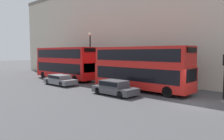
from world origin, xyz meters
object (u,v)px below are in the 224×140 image
at_px(bus_second_in_queue, 65,62).
at_px(pedestrian, 77,73).
at_px(car_hatchback, 60,80).
at_px(car_dark_sedan, 115,87).
at_px(bus_leading, 140,67).

xyz_separation_m(bus_second_in_queue, pedestrian, (2.39, 0.25, -1.68)).
relative_size(car_hatchback, pedestrian, 2.51).
relative_size(bus_second_in_queue, car_dark_sedan, 2.58).
relative_size(car_dark_sedan, car_hatchback, 0.96).
distance_m(bus_leading, bus_second_in_queue, 13.23).
height_order(bus_leading, car_hatchback, bus_leading).
bearing_deg(pedestrian, bus_leading, -100.07).
xyz_separation_m(car_dark_sedan, pedestrian, (5.79, 13.09, 0.12)).
height_order(car_hatchback, pedestrian, pedestrian).
xyz_separation_m(bus_leading, car_hatchback, (-3.40, 9.27, -1.80)).
bearing_deg(car_hatchback, bus_leading, -69.87).
relative_size(bus_leading, car_hatchback, 2.38).
xyz_separation_m(bus_leading, car_dark_sedan, (-3.40, 0.39, -1.74)).
bearing_deg(car_hatchback, pedestrian, 35.99).
distance_m(bus_second_in_queue, car_hatchback, 5.53).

